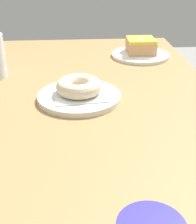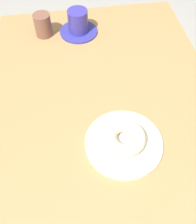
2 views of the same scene
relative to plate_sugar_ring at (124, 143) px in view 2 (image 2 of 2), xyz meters
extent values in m
plane|color=gray|center=(-0.04, -0.02, -0.74)|extent=(6.00, 6.00, 0.00)
cube|color=#9E7446|center=(-0.04, -0.02, -0.03)|extent=(1.25, 0.71, 0.05)
cylinder|color=#9D6E53|center=(-0.60, -0.29, -0.40)|extent=(0.05, 0.05, 0.69)
cylinder|color=#9D6E53|center=(-0.60, 0.25, -0.40)|extent=(0.05, 0.05, 0.69)
cylinder|color=silver|center=(0.00, 0.00, 0.00)|extent=(0.21, 0.21, 0.01)
cube|color=white|center=(0.00, 0.00, 0.01)|extent=(0.14, 0.14, 0.00)
torus|color=beige|center=(0.00, 0.00, 0.03)|extent=(0.11, 0.11, 0.04)
cylinder|color=navy|center=(-0.51, -0.07, 0.00)|extent=(0.14, 0.14, 0.01)
cylinder|color=#332E8F|center=(-0.51, -0.07, 0.04)|extent=(0.07, 0.07, 0.08)
cylinder|color=black|center=(-0.51, -0.07, 0.08)|extent=(0.07, 0.07, 0.00)
cylinder|color=brown|center=(-0.51, -0.20, 0.03)|extent=(0.06, 0.06, 0.08)
camera|label=1|loc=(-0.74, 0.01, 0.34)|focal=51.66mm
camera|label=2|loc=(0.34, -0.12, 0.62)|focal=42.27mm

